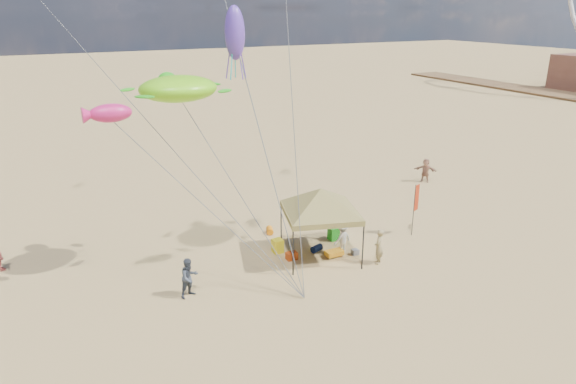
{
  "coord_description": "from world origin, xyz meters",
  "views": [
    {
      "loc": [
        -9.98,
        -16.42,
        11.8
      ],
      "look_at": [
        0.0,
        3.0,
        4.0
      ],
      "focal_mm": 32.29,
      "sensor_mm": 36.0,
      "label": 1
    }
  ],
  "objects_px": {
    "person_near_b": "(189,278)",
    "person_near_c": "(342,238)",
    "person_near_a": "(379,247)",
    "feather_flag": "(416,201)",
    "chair_yellow": "(278,246)",
    "canopy_tent": "(321,191)",
    "beach_cart": "(334,253)",
    "cooler_blue": "(340,225)",
    "person_far_c": "(425,170)",
    "chair_green": "(334,234)",
    "cooler_red": "(292,256)"
  },
  "relations": [
    {
      "from": "person_near_b",
      "to": "person_near_c",
      "type": "xyz_separation_m",
      "value": [
        8.11,
        0.54,
        -0.07
      ]
    },
    {
      "from": "person_near_a",
      "to": "person_near_b",
      "type": "height_order",
      "value": "person_near_a"
    },
    {
      "from": "person_near_b",
      "to": "person_near_c",
      "type": "distance_m",
      "value": 8.13
    },
    {
      "from": "person_near_a",
      "to": "person_near_b",
      "type": "relative_size",
      "value": 1.01
    },
    {
      "from": "person_near_a",
      "to": "person_near_b",
      "type": "bearing_deg",
      "value": -48.32
    },
    {
      "from": "feather_flag",
      "to": "chair_yellow",
      "type": "xyz_separation_m",
      "value": [
        -7.62,
        1.43,
        -1.61
      ]
    },
    {
      "from": "canopy_tent",
      "to": "beach_cart",
      "type": "distance_m",
      "value": 3.36
    },
    {
      "from": "feather_flag",
      "to": "cooler_blue",
      "type": "bearing_deg",
      "value": 141.45
    },
    {
      "from": "beach_cart",
      "to": "person_far_c",
      "type": "relative_size",
      "value": 0.53
    },
    {
      "from": "cooler_blue",
      "to": "chair_green",
      "type": "distance_m",
      "value": 1.58
    },
    {
      "from": "cooler_blue",
      "to": "person_near_a",
      "type": "distance_m",
      "value": 4.53
    },
    {
      "from": "beach_cart",
      "to": "feather_flag",
      "type": "bearing_deg",
      "value": 3.27
    },
    {
      "from": "feather_flag",
      "to": "person_near_a",
      "type": "height_order",
      "value": "feather_flag"
    },
    {
      "from": "feather_flag",
      "to": "chair_yellow",
      "type": "height_order",
      "value": "feather_flag"
    },
    {
      "from": "beach_cart",
      "to": "person_near_c",
      "type": "relative_size",
      "value": 0.55
    },
    {
      "from": "chair_yellow",
      "to": "person_far_c",
      "type": "distance_m",
      "value": 15.41
    },
    {
      "from": "person_far_c",
      "to": "chair_green",
      "type": "bearing_deg",
      "value": -102.71
    },
    {
      "from": "feather_flag",
      "to": "cooler_red",
      "type": "bearing_deg",
      "value": 177.02
    },
    {
      "from": "cooler_blue",
      "to": "cooler_red",
      "type": "bearing_deg",
      "value": -153.33
    },
    {
      "from": "beach_cart",
      "to": "person_near_a",
      "type": "xyz_separation_m",
      "value": [
        1.5,
        -1.62,
        0.7
      ]
    },
    {
      "from": "canopy_tent",
      "to": "person_near_b",
      "type": "height_order",
      "value": "canopy_tent"
    },
    {
      "from": "chair_yellow",
      "to": "person_near_c",
      "type": "relative_size",
      "value": 0.43
    },
    {
      "from": "beach_cart",
      "to": "person_near_b",
      "type": "xyz_separation_m",
      "value": [
        -7.55,
        -0.36,
        0.69
      ]
    },
    {
      "from": "chair_yellow",
      "to": "person_near_c",
      "type": "xyz_separation_m",
      "value": [
        2.87,
        -1.56,
        0.47
      ]
    },
    {
      "from": "canopy_tent",
      "to": "chair_yellow",
      "type": "height_order",
      "value": "canopy_tent"
    },
    {
      "from": "person_near_c",
      "to": "person_far_c",
      "type": "bearing_deg",
      "value": -160.54
    },
    {
      "from": "cooler_red",
      "to": "chair_yellow",
      "type": "xyz_separation_m",
      "value": [
        -0.26,
        1.05,
        0.16
      ]
    },
    {
      "from": "feather_flag",
      "to": "person_far_c",
      "type": "height_order",
      "value": "feather_flag"
    },
    {
      "from": "cooler_blue",
      "to": "beach_cart",
      "type": "bearing_deg",
      "value": -127.68
    },
    {
      "from": "cooler_red",
      "to": "person_near_b",
      "type": "height_order",
      "value": "person_near_b"
    },
    {
      "from": "person_near_b",
      "to": "person_near_c",
      "type": "height_order",
      "value": "person_near_b"
    },
    {
      "from": "chair_green",
      "to": "person_near_b",
      "type": "xyz_separation_m",
      "value": [
        -8.58,
        -2.09,
        0.54
      ]
    },
    {
      "from": "cooler_blue",
      "to": "chair_yellow",
      "type": "height_order",
      "value": "chair_yellow"
    },
    {
      "from": "canopy_tent",
      "to": "person_near_b",
      "type": "relative_size",
      "value": 3.63
    },
    {
      "from": "feather_flag",
      "to": "chair_green",
      "type": "xyz_separation_m",
      "value": [
        -4.28,
        1.42,
        -1.61
      ]
    },
    {
      "from": "feather_flag",
      "to": "person_far_c",
      "type": "relative_size",
      "value": 1.72
    },
    {
      "from": "feather_flag",
      "to": "cooler_red",
      "type": "relative_size",
      "value": 5.42
    },
    {
      "from": "canopy_tent",
      "to": "beach_cart",
      "type": "bearing_deg",
      "value": -28.79
    },
    {
      "from": "cooler_red",
      "to": "person_near_b",
      "type": "bearing_deg",
      "value": -169.18
    },
    {
      "from": "cooler_blue",
      "to": "person_near_a",
      "type": "bearing_deg",
      "value": -98.53
    },
    {
      "from": "canopy_tent",
      "to": "person_near_c",
      "type": "xyz_separation_m",
      "value": [
        1.2,
        -0.18,
        -2.65
      ]
    },
    {
      "from": "chair_green",
      "to": "chair_yellow",
      "type": "bearing_deg",
      "value": 179.75
    },
    {
      "from": "chair_yellow",
      "to": "beach_cart",
      "type": "distance_m",
      "value": 2.9
    },
    {
      "from": "beach_cart",
      "to": "person_near_b",
      "type": "distance_m",
      "value": 7.59
    },
    {
      "from": "chair_green",
      "to": "person_near_c",
      "type": "xyz_separation_m",
      "value": [
        -0.47,
        -1.55,
        0.47
      ]
    },
    {
      "from": "beach_cart",
      "to": "person_far_c",
      "type": "height_order",
      "value": "person_far_c"
    },
    {
      "from": "cooler_red",
      "to": "person_far_c",
      "type": "distance_m",
      "value": 15.57
    },
    {
      "from": "feather_flag",
      "to": "person_far_c",
      "type": "distance_m",
      "value": 9.71
    },
    {
      "from": "cooler_red",
      "to": "person_near_b",
      "type": "relative_size",
      "value": 0.3
    },
    {
      "from": "chair_green",
      "to": "person_far_c",
      "type": "distance_m",
      "value": 12.34
    }
  ]
}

